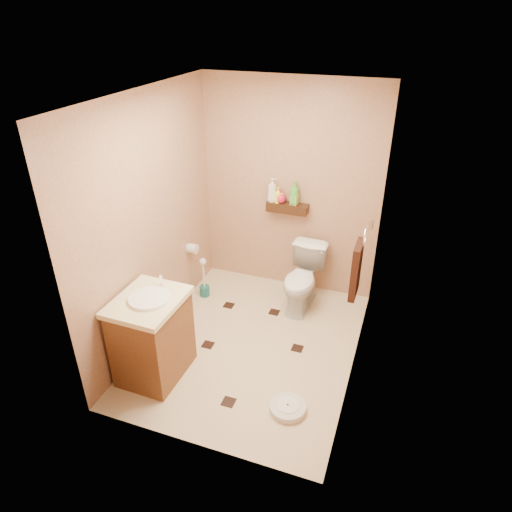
% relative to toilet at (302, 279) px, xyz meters
% --- Properties ---
extents(ground, '(2.50, 2.50, 0.00)m').
position_rel_toilet_xyz_m(ground, '(-0.29, -0.83, -0.35)').
color(ground, beige).
rests_on(ground, ground).
extents(wall_back, '(2.00, 0.04, 2.40)m').
position_rel_toilet_xyz_m(wall_back, '(-0.29, 0.42, 0.85)').
color(wall_back, tan).
rests_on(wall_back, ground).
extents(wall_front, '(2.00, 0.04, 2.40)m').
position_rel_toilet_xyz_m(wall_front, '(-0.29, -2.08, 0.85)').
color(wall_front, tan).
rests_on(wall_front, ground).
extents(wall_left, '(0.04, 2.50, 2.40)m').
position_rel_toilet_xyz_m(wall_left, '(-1.29, -0.83, 0.85)').
color(wall_left, tan).
rests_on(wall_left, ground).
extents(wall_right, '(0.04, 2.50, 2.40)m').
position_rel_toilet_xyz_m(wall_right, '(0.71, -0.83, 0.85)').
color(wall_right, tan).
rests_on(wall_right, ground).
extents(ceiling, '(2.00, 2.50, 0.02)m').
position_rel_toilet_xyz_m(ceiling, '(-0.29, -0.83, 2.05)').
color(ceiling, white).
rests_on(ceiling, wall_back).
extents(wall_shelf, '(0.46, 0.14, 0.10)m').
position_rel_toilet_xyz_m(wall_shelf, '(-0.29, 0.34, 0.67)').
color(wall_shelf, '#371A0F').
rests_on(wall_shelf, wall_back).
extents(floor_accents, '(1.18, 1.48, 0.01)m').
position_rel_toilet_xyz_m(floor_accents, '(-0.25, -0.88, -0.34)').
color(floor_accents, black).
rests_on(floor_accents, ground).
extents(toilet, '(0.41, 0.69, 0.69)m').
position_rel_toilet_xyz_m(toilet, '(0.00, 0.00, 0.00)').
color(toilet, white).
rests_on(toilet, ground).
extents(vanity, '(0.56, 0.67, 0.94)m').
position_rel_toilet_xyz_m(vanity, '(-0.99, -1.48, 0.07)').
color(vanity, brown).
rests_on(vanity, ground).
extents(bathroom_scale, '(0.39, 0.39, 0.06)m').
position_rel_toilet_xyz_m(bathroom_scale, '(0.28, -1.52, -0.31)').
color(bathroom_scale, silver).
rests_on(bathroom_scale, ground).
extents(toilet_brush, '(0.11, 0.11, 0.50)m').
position_rel_toilet_xyz_m(toilet_brush, '(-1.11, -0.18, -0.17)').
color(toilet_brush, '#175D5F').
rests_on(toilet_brush, ground).
extents(towel_ring, '(0.12, 0.30, 0.76)m').
position_rel_toilet_xyz_m(towel_ring, '(0.62, -0.58, 0.60)').
color(towel_ring, silver).
rests_on(towel_ring, wall_right).
extents(toilet_paper, '(0.12, 0.11, 0.12)m').
position_rel_toilet_xyz_m(toilet_paper, '(-1.23, -0.18, 0.26)').
color(toilet_paper, silver).
rests_on(toilet_paper, wall_left).
extents(bottle_a, '(0.11, 0.11, 0.27)m').
position_rel_toilet_xyz_m(bottle_a, '(-0.47, 0.34, 0.86)').
color(bottle_a, silver).
rests_on(bottle_a, wall_shelf).
extents(bottle_b, '(0.11, 0.11, 0.17)m').
position_rel_toilet_xyz_m(bottle_b, '(-0.40, 0.34, 0.81)').
color(bottle_b, '#F3FB35').
rests_on(bottle_b, wall_shelf).
extents(bottle_c, '(0.14, 0.14, 0.15)m').
position_rel_toilet_xyz_m(bottle_c, '(-0.37, 0.34, 0.80)').
color(bottle_c, red).
rests_on(bottle_c, wall_shelf).
extents(bottle_d, '(0.11, 0.11, 0.27)m').
position_rel_toilet_xyz_m(bottle_d, '(-0.22, 0.34, 0.86)').
color(bottle_d, green).
rests_on(bottle_d, wall_shelf).
extents(bottle_e, '(0.09, 0.09, 0.17)m').
position_rel_toilet_xyz_m(bottle_e, '(-0.22, 0.34, 0.81)').
color(bottle_e, gold).
rests_on(bottle_e, wall_shelf).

